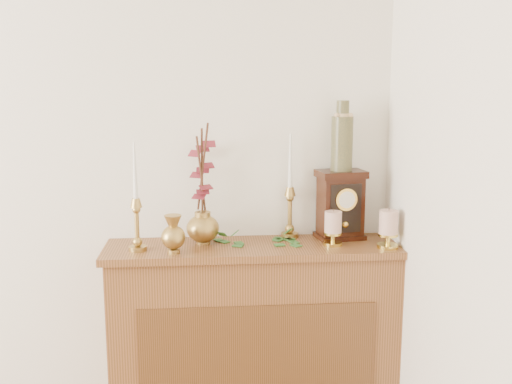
{
  "coord_description": "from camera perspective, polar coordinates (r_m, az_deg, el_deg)",
  "views": [
    {
      "loc": [
        1.2,
        -0.3,
        1.61
      ],
      "look_at": [
        1.4,
        2.05,
        1.16
      ],
      "focal_mm": 42.0,
      "sensor_mm": 36.0,
      "label": 1
    }
  ],
  "objects": [
    {
      "name": "console_shelf",
      "position": [
        2.68,
        -0.16,
        -15.25
      ],
      "size": [
        1.24,
        0.34,
        0.93
      ],
      "color": "brown",
      "rests_on": "ground"
    },
    {
      "name": "candlestick_left",
      "position": [
        2.43,
        -11.31,
        -2.24
      ],
      "size": [
        0.07,
        0.07,
        0.44
      ],
      "rotation": [
        0.0,
        0.0,
        0.02
      ],
      "color": "#A88243",
      "rests_on": "console_shelf"
    },
    {
      "name": "candlestick_center",
      "position": [
        2.59,
        3.25,
        -1.13
      ],
      "size": [
        0.08,
        0.08,
        0.45
      ],
      "rotation": [
        0.0,
        0.0,
        0.06
      ],
      "color": "#A88243",
      "rests_on": "console_shelf"
    },
    {
      "name": "bud_vase",
      "position": [
        2.38,
        -7.89,
        -4.04
      ],
      "size": [
        0.1,
        0.1,
        0.15
      ],
      "rotation": [
        0.0,
        0.0,
        -0.24
      ],
      "color": "#A88243",
      "rests_on": "console_shelf"
    },
    {
      "name": "ginger_jar",
      "position": [
        2.52,
        -5.12,
        0.35
      ],
      "size": [
        0.21,
        0.22,
        0.51
      ],
      "rotation": [
        0.0,
        0.0,
        -0.03
      ],
      "color": "#A88243",
      "rests_on": "console_shelf"
    },
    {
      "name": "pillar_candle_left",
      "position": [
        2.5,
        7.35,
        -3.27
      ],
      "size": [
        0.08,
        0.08,
        0.15
      ],
      "rotation": [
        0.0,
        0.0,
        0.12
      ],
      "color": "#DCC04D",
      "rests_on": "console_shelf"
    },
    {
      "name": "pillar_candle_right",
      "position": [
        2.49,
        12.49,
        -3.28
      ],
      "size": [
        0.09,
        0.09,
        0.17
      ],
      "rotation": [
        0.0,
        0.0,
        -0.38
      ],
      "color": "#DCC04D",
      "rests_on": "console_shelf"
    },
    {
      "name": "ivy_garland",
      "position": [
        2.5,
        -1.08,
        -4.81
      ],
      "size": [
        0.41,
        0.18,
        0.07
      ],
      "rotation": [
        0.0,
        0.0,
        -0.28
      ],
      "color": "#2C6526",
      "rests_on": "console_shelf"
    },
    {
      "name": "mantel_clock",
      "position": [
        2.6,
        8.05,
        -1.27
      ],
      "size": [
        0.22,
        0.17,
        0.3
      ],
      "rotation": [
        0.0,
        0.0,
        0.17
      ],
      "color": "black",
      "rests_on": "console_shelf"
    },
    {
      "name": "ceramic_vase",
      "position": [
        2.56,
        8.19,
        4.98
      ],
      "size": [
        0.09,
        0.09,
        0.3
      ],
      "rotation": [
        0.0,
        0.0,
        0.17
      ],
      "color": "#1A352B",
      "rests_on": "mantel_clock"
    }
  ]
}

